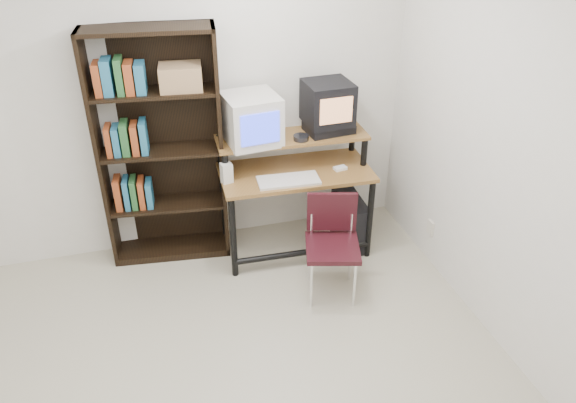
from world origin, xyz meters
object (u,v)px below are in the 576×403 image
object	(u,v)px
crt_monitor	(251,119)
school_chair	(332,236)
crt_tv	(328,103)
computer_desk	(295,175)
bookshelf	(161,147)
pc_tower	(349,221)

from	to	relation	value
crt_monitor	school_chair	world-z (taller)	crt_monitor
crt_tv	crt_monitor	bearing A→B (deg)	179.34
crt_monitor	computer_desk	bearing A→B (deg)	-23.72
school_chair	bookshelf	world-z (taller)	bookshelf
pc_tower	school_chair	world-z (taller)	school_chair
computer_desk	bookshelf	world-z (taller)	bookshelf
crt_monitor	crt_tv	distance (m)	0.62
school_chair	bookshelf	distance (m)	1.47
computer_desk	bookshelf	distance (m)	1.06
school_chair	crt_monitor	bearing A→B (deg)	136.59
pc_tower	school_chair	distance (m)	0.69
crt_tv	pc_tower	bearing A→B (deg)	-52.50
crt_tv	school_chair	world-z (taller)	crt_tv
crt_tv	school_chair	xyz separation A→B (m)	(-0.19, -0.72, -0.74)
pc_tower	school_chair	size ratio (longest dim) A/B	0.58
school_chair	bookshelf	xyz separation A→B (m)	(-1.11, 0.84, 0.48)
crt_monitor	crt_tv	size ratio (longest dim) A/B	1.20
pc_tower	bookshelf	world-z (taller)	bookshelf
crt_monitor	crt_tv	bearing A→B (deg)	-4.37
pc_tower	crt_monitor	bearing A→B (deg)	169.41
crt_monitor	pc_tower	distance (m)	1.24
computer_desk	crt_monitor	distance (m)	0.57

